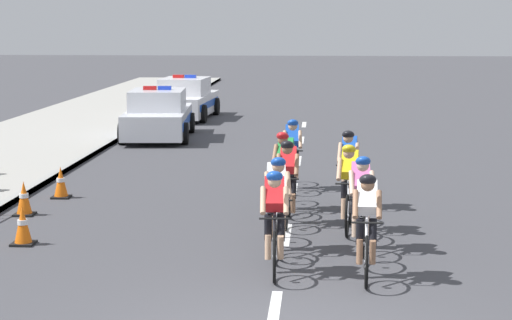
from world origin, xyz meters
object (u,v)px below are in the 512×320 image
(cyclist_fifth, at_px, (288,180))
(cyclist_eighth, at_px, (349,167))
(cyclist_seventh, at_px, (285,169))
(cyclist_second, at_px, (367,223))
(police_car_nearest, at_px, (158,116))
(traffic_cone_near, at_px, (23,226))
(cyclist_ninth, at_px, (292,153))
(police_car_second, at_px, (185,100))
(traffic_cone_far, at_px, (61,183))
(cyclist_sixth, at_px, (349,185))
(cyclist_fourth, at_px, (361,200))
(cyclist_third, at_px, (277,202))
(cyclist_lead, at_px, (274,219))
(traffic_cone_mid, at_px, (24,199))

(cyclist_fifth, bearing_deg, cyclist_eighth, 53.65)
(cyclist_seventh, bearing_deg, cyclist_second, -73.63)
(cyclist_second, relative_size, police_car_nearest, 0.38)
(cyclist_second, distance_m, traffic_cone_near, 5.62)
(cyclist_ninth, bearing_deg, police_car_second, 107.64)
(cyclist_fifth, relative_size, traffic_cone_far, 2.69)
(traffic_cone_far, bearing_deg, police_car_nearest, 87.99)
(cyclist_second, bearing_deg, cyclist_sixth, 93.05)
(cyclist_fourth, xyz_separation_m, police_car_second, (-5.53, 18.55, -0.11))
(cyclist_seventh, height_order, traffic_cone_near, cyclist_seventh)
(cyclist_third, bearing_deg, cyclist_eighth, 70.32)
(cyclist_second, bearing_deg, police_car_second, 105.37)
(cyclist_fifth, relative_size, cyclist_sixth, 1.00)
(cyclist_lead, distance_m, traffic_cone_mid, 5.96)
(cyclist_second, xyz_separation_m, traffic_cone_mid, (-6.07, 3.68, -0.48))
(cyclist_second, xyz_separation_m, police_car_nearest, (-5.54, 14.60, -0.11))
(cyclist_third, height_order, police_car_second, police_car_second)
(cyclist_fourth, height_order, cyclist_seventh, same)
(cyclist_eighth, relative_size, cyclist_ninth, 1.00)
(cyclist_seventh, height_order, cyclist_eighth, same)
(traffic_cone_far, bearing_deg, cyclist_fifth, -23.77)
(traffic_cone_mid, bearing_deg, cyclist_fifth, -4.65)
(police_car_nearest, bearing_deg, cyclist_third, -72.21)
(cyclist_lead, bearing_deg, traffic_cone_far, 131.57)
(cyclist_lead, bearing_deg, cyclist_fifth, 88.58)
(cyclist_lead, bearing_deg, cyclist_third, 91.07)
(cyclist_fifth, xyz_separation_m, police_car_second, (-4.33, 16.87, -0.11))
(cyclist_second, xyz_separation_m, cyclist_seventh, (-1.31, 4.47, 0.00))
(traffic_cone_near, distance_m, traffic_cone_mid, 2.26)
(traffic_cone_far, bearing_deg, cyclist_eighth, -5.45)
(cyclist_ninth, bearing_deg, cyclist_seventh, -92.12)
(cyclist_fourth, height_order, police_car_nearest, police_car_nearest)
(cyclist_eighth, distance_m, cyclist_ninth, 2.15)
(cyclist_ninth, xyz_separation_m, traffic_cone_far, (-4.63, -1.27, -0.48))
(cyclist_sixth, xyz_separation_m, traffic_cone_far, (-5.71, 2.47, -0.48))
(cyclist_sixth, relative_size, traffic_cone_near, 2.69)
(cyclist_sixth, height_order, cyclist_eighth, same)
(police_car_second, distance_m, traffic_cone_mid, 16.49)
(cyclist_eighth, distance_m, traffic_cone_near, 6.22)
(cyclist_ninth, bearing_deg, cyclist_third, -90.82)
(cyclist_fifth, distance_m, cyclist_seventh, 1.19)
(cyclist_ninth, bearing_deg, cyclist_fourth, -76.23)
(police_car_nearest, height_order, traffic_cone_mid, police_car_nearest)
(cyclist_lead, xyz_separation_m, cyclist_ninth, (0.05, 6.44, 0.00))
(traffic_cone_mid, bearing_deg, cyclist_fourth, -18.90)
(cyclist_third, height_order, cyclist_ninth, same)
(cyclist_lead, height_order, traffic_cone_mid, cyclist_lead)
(cyclist_lead, relative_size, cyclist_sixth, 1.00)
(cyclist_lead, height_order, cyclist_fifth, same)
(cyclist_fourth, relative_size, traffic_cone_far, 2.69)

